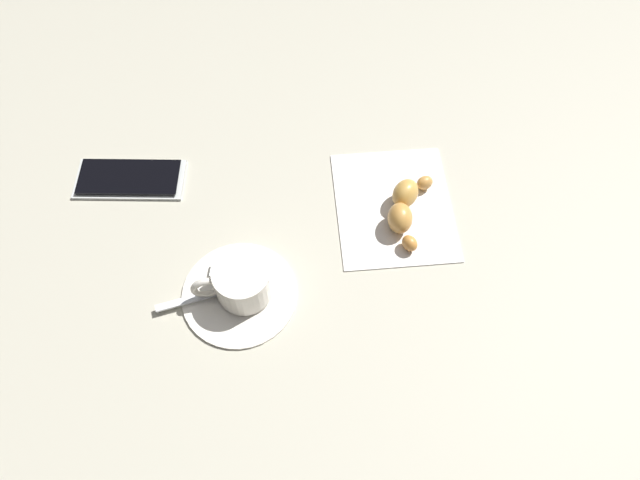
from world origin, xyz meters
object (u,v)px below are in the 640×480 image
Objects in this scene: espresso_cup at (241,281)px; croissant at (405,206)px; cell_phone at (130,178)px; saucer at (240,293)px; napkin at (394,206)px; teaspoon at (227,289)px; sugar_packet at (235,272)px.

croissant is at bearing -165.83° from espresso_cup.
croissant is 0.38m from cell_phone.
cell_phone reaches higher than saucer.
saucer is 0.24m from napkin.
espresso_cup is 0.23m from croissant.
saucer is 0.24m from croissant.
sugar_packet is (-0.01, -0.02, 0.00)m from teaspoon.
teaspoon is 1.24× the size of croissant.
saucer is at bearing 18.15° from napkin.
sugar_packet is at bearing -79.59° from espresso_cup.
espresso_cup is (-0.01, -0.00, 0.03)m from saucer.
saucer is 0.89× the size of cell_phone.
saucer reaches higher than napkin.
teaspoon is at bearing 116.05° from cell_phone.
saucer is at bearing 14.14° from croissant.
sugar_packet is 0.38× the size of cell_phone.
napkin is 0.36m from cell_phone.
sugar_packet is at bearing -124.87° from teaspoon.
sugar_packet is at bearing 121.90° from cell_phone.
sugar_packet is 0.34× the size of napkin.
saucer is 0.02m from teaspoon.
croissant reaches higher than cell_phone.
teaspoon is (0.02, -0.01, -0.02)m from espresso_cup.
espresso_cup is 0.53× the size of napkin.
espresso_cup is 0.23m from napkin.
teaspoon is 0.72× the size of napkin.
saucer is at bearing 12.99° from espresso_cup.
sugar_packet is at bearing 11.79° from napkin.
espresso_cup reaches higher than napkin.
espresso_cup is at bearing 164.51° from teaspoon.
napkin is at bearing 158.22° from cell_phone.
saucer is 0.78× the size of napkin.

